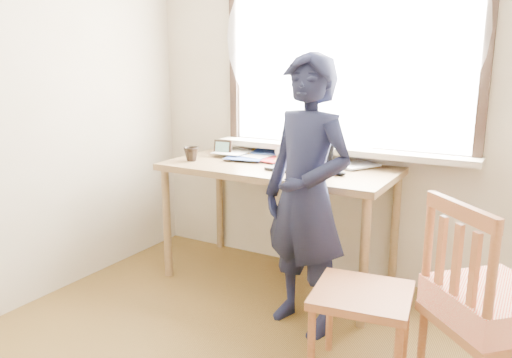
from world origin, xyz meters
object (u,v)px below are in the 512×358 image
Objects in this scene: mug_white at (283,152)px; work_chair at (362,305)px; desk at (279,178)px; side_chair at (489,308)px; person at (307,196)px; mug_dark at (191,154)px; laptop at (303,160)px.

work_chair is (0.96, -1.04, -0.50)m from mug_white.
desk is 0.27m from mug_white.
side_chair is 1.08m from person.
mug_dark is at bearing -163.94° from desk.
laptop is 0.37m from mug_white.
laptop is at bearing 131.02° from work_chair.
mug_dark is 2.16m from side_chair.
desk is at bearing 136.92° from work_chair.
desk is 0.65m from mug_dark.
side_chair is at bearing -29.92° from desk.
mug_white is at bearing 142.15° from person.
laptop is at bearing 133.82° from person.
laptop is 0.52m from person.
person is at bearing -48.70° from desk.
side_chair is (1.50, -1.04, -0.37)m from mug_white.
laptop is 0.40× the size of side_chair.
person is at bearing -16.47° from mug_dark.
side_chair is at bearing 0.07° from work_chair.
laptop reaches higher than desk.
person is (-0.99, 0.33, 0.27)m from side_chair.
desk is 1.59× the size of side_chair.
desk is at bearing 150.08° from side_chair.
person reaches higher than side_chair.
mug_dark reaches higher than desk.
mug_dark is at bearing 162.50° from side_chair.
side_chair is at bearing -34.66° from mug_white.
person is (0.24, -0.45, -0.11)m from laptop.
side_chair is at bearing -2.21° from person.
side_chair is (2.02, -0.64, -0.37)m from mug_dark.
desk is 12.83× the size of mug_white.
mug_white is 1.50m from work_chair.
person is (0.51, -0.70, -0.10)m from mug_white.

